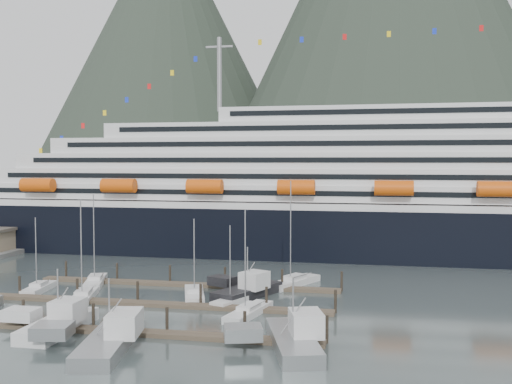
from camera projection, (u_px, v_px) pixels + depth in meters
The scene contains 17 objects.
ground at pixel (184, 313), 76.48m from camera, with size 1600.00×1600.00×0.00m, color #485555.
mountains at pixel (407, 25), 633.12m from camera, with size 870.00×440.00×420.00m.
cruise_ship at pixel (407, 197), 123.57m from camera, with size 210.00×30.40×50.30m.
dock_near at pixel (114, 330), 67.73m from camera, with size 48.18×2.28×3.20m.
dock_mid at pixel (156, 304), 80.45m from camera, with size 48.18×2.28×3.20m.
dock_far at pixel (186, 284), 93.16m from camera, with size 48.18×2.28×3.20m.
sailboat_a at pixel (39, 289), 89.38m from camera, with size 3.31×8.28×11.54m.
sailboat_b at pixel (83, 297), 83.53m from camera, with size 5.21×10.12×14.66m.
sailboat_c at pixel (194, 295), 85.17m from camera, with size 5.57×9.93×11.85m.
sailboat_d at pixel (249, 312), 75.34m from camera, with size 4.59×10.56×13.85m.
sailboat_e at pixel (95, 282), 94.42m from camera, with size 5.48×9.96×14.73m.
sailboat_g at pixel (294, 282), 93.71m from camera, with size 7.30×11.05×16.92m.
sailboat_h at pixel (234, 301), 81.59m from camera, with size 5.03×8.25×11.20m.
trawler_b at pixel (57, 323), 68.23m from camera, with size 9.32×12.24×7.98m.
trawler_c at pixel (108, 338), 62.38m from camera, with size 11.62×16.22×8.08m.
trawler_d at pixel (291, 339), 62.10m from camera, with size 11.27×14.33×8.23m.
trawler_e at pixel (247, 290), 85.81m from camera, with size 10.81×12.74×7.95m.
Camera 1 is at (24.26, -72.16, 19.52)m, focal length 42.00 mm.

